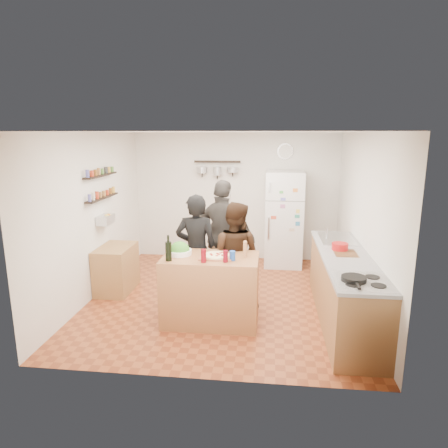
# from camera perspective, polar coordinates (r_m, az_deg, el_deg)

# --- Properties ---
(room_shell) EXTENTS (4.20, 4.20, 4.20)m
(room_shell) POSITION_cam_1_polar(r_m,az_deg,el_deg) (6.26, 0.30, 1.47)
(room_shell) COLOR brown
(room_shell) RESTS_ON ground
(prep_island) EXTENTS (1.25, 0.72, 0.91)m
(prep_island) POSITION_cam_1_polar(r_m,az_deg,el_deg) (5.38, -1.92, -9.32)
(prep_island) COLOR #955B36
(prep_island) RESTS_ON floor
(pizza_board) EXTENTS (0.42, 0.34, 0.02)m
(pizza_board) POSITION_cam_1_polar(r_m,az_deg,el_deg) (5.19, -1.11, -4.68)
(pizza_board) COLOR #995437
(pizza_board) RESTS_ON prep_island
(pizza) EXTENTS (0.34, 0.34, 0.02)m
(pizza) POSITION_cam_1_polar(r_m,az_deg,el_deg) (5.19, -1.11, -4.48)
(pizza) COLOR beige
(pizza) RESTS_ON pizza_board
(salad_bowl) EXTENTS (0.32, 0.32, 0.06)m
(salad_bowl) POSITION_cam_1_polar(r_m,az_deg,el_deg) (5.34, -6.35, -4.02)
(salad_bowl) COLOR white
(salad_bowl) RESTS_ON prep_island
(wine_bottle) EXTENTS (0.08, 0.08, 0.24)m
(wine_bottle) POSITION_cam_1_polar(r_m,az_deg,el_deg) (5.08, -7.93, -3.89)
(wine_bottle) COLOR black
(wine_bottle) RESTS_ON prep_island
(wine_glass_near) EXTENTS (0.07, 0.07, 0.17)m
(wine_glass_near) POSITION_cam_1_polar(r_m,az_deg,el_deg) (4.98, -2.94, -4.57)
(wine_glass_near) COLOR #630811
(wine_glass_near) RESTS_ON prep_island
(wine_glass_far) EXTENTS (0.06, 0.06, 0.15)m
(wine_glass_far) POSITION_cam_1_polar(r_m,az_deg,el_deg) (4.99, 0.21, -4.64)
(wine_glass_far) COLOR #5B0713
(wine_glass_far) RESTS_ON prep_island
(pepper_mill) EXTENTS (0.05, 0.05, 0.17)m
(pepper_mill) POSITION_cam_1_polar(r_m,az_deg,el_deg) (5.20, 3.04, -3.79)
(pepper_mill) COLOR #B0774A
(pepper_mill) RESTS_ON prep_island
(salt_canister) EXTENTS (0.07, 0.07, 0.12)m
(salt_canister) POSITION_cam_1_polar(r_m,az_deg,el_deg) (5.06, 1.21, -4.56)
(salt_canister) COLOR #1C459B
(salt_canister) RESTS_ON prep_island
(person_left) EXTENTS (0.61, 0.40, 1.65)m
(person_left) POSITION_cam_1_polar(r_m,az_deg,el_deg) (5.79, -3.96, -3.83)
(person_left) COLOR black
(person_left) RESTS_ON floor
(person_center) EXTENTS (0.89, 0.77, 1.56)m
(person_center) POSITION_cam_1_polar(r_m,az_deg,el_deg) (5.71, 1.49, -4.56)
(person_center) COLOR black
(person_center) RESTS_ON floor
(person_back) EXTENTS (1.14, 0.77, 1.79)m
(person_back) POSITION_cam_1_polar(r_m,az_deg,el_deg) (6.25, -0.10, -1.88)
(person_back) COLOR #2F2C2A
(person_back) RESTS_ON floor
(counter_run) EXTENTS (0.63, 2.63, 0.90)m
(counter_run) POSITION_cam_1_polar(r_m,az_deg,el_deg) (5.65, 16.82, -8.85)
(counter_run) COLOR #9E7042
(counter_run) RESTS_ON floor
(stove_top) EXTENTS (0.60, 0.62, 0.02)m
(stove_top) POSITION_cam_1_polar(r_m,az_deg,el_deg) (4.62, 19.23, -7.82)
(stove_top) COLOR white
(stove_top) RESTS_ON counter_run
(skillet) EXTENTS (0.27, 0.27, 0.05)m
(skillet) POSITION_cam_1_polar(r_m,az_deg,el_deg) (4.57, 18.05, -7.44)
(skillet) COLOR black
(skillet) RESTS_ON stove_top
(sink) EXTENTS (0.50, 0.80, 0.03)m
(sink) POSITION_cam_1_polar(r_m,az_deg,el_deg) (6.30, 15.77, -2.08)
(sink) COLOR silver
(sink) RESTS_ON counter_run
(cutting_board) EXTENTS (0.30, 0.40, 0.02)m
(cutting_board) POSITION_cam_1_polar(r_m,az_deg,el_deg) (5.59, 16.96, -4.09)
(cutting_board) COLOR brown
(cutting_board) RESTS_ON counter_run
(red_bowl) EXTENTS (0.22, 0.22, 0.09)m
(red_bowl) POSITION_cam_1_polar(r_m,az_deg,el_deg) (5.71, 16.23, -3.09)
(red_bowl) COLOR #AC1315
(red_bowl) RESTS_ON counter_run
(fridge) EXTENTS (0.70, 0.68, 1.80)m
(fridge) POSITION_cam_1_polar(r_m,az_deg,el_deg) (7.64, 8.53, 0.71)
(fridge) COLOR white
(fridge) RESTS_ON floor
(wall_clock) EXTENTS (0.30, 0.03, 0.30)m
(wall_clock) POSITION_cam_1_polar(r_m,az_deg,el_deg) (7.81, 8.76, 10.22)
(wall_clock) COLOR silver
(wall_clock) RESTS_ON back_wall
(spice_shelf_lower) EXTENTS (0.12, 1.00, 0.02)m
(spice_shelf_lower) POSITION_cam_1_polar(r_m,az_deg,el_deg) (6.54, -16.99, 3.61)
(spice_shelf_lower) COLOR black
(spice_shelf_lower) RESTS_ON left_wall
(spice_shelf_upper) EXTENTS (0.12, 1.00, 0.02)m
(spice_shelf_upper) POSITION_cam_1_polar(r_m,az_deg,el_deg) (6.49, -17.19, 6.66)
(spice_shelf_upper) COLOR black
(spice_shelf_upper) RESTS_ON left_wall
(produce_basket) EXTENTS (0.18, 0.35, 0.14)m
(produce_basket) POSITION_cam_1_polar(r_m,az_deg,el_deg) (6.59, -16.55, 0.61)
(produce_basket) COLOR silver
(produce_basket) RESTS_ON left_wall
(side_table) EXTENTS (0.50, 0.80, 0.73)m
(side_table) POSITION_cam_1_polar(r_m,az_deg,el_deg) (6.66, -15.12, -6.19)
(side_table) COLOR #A57C45
(side_table) RESTS_ON floor
(pot_rack) EXTENTS (0.90, 0.04, 0.04)m
(pot_rack) POSITION_cam_1_polar(r_m,az_deg,el_deg) (7.80, -0.97, 8.89)
(pot_rack) COLOR black
(pot_rack) RESTS_ON back_wall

